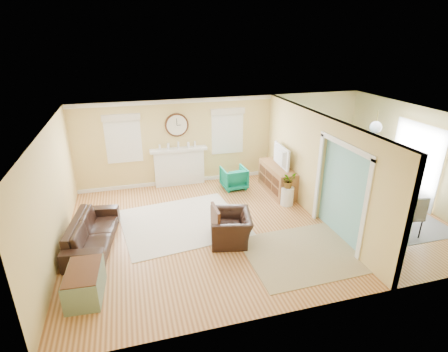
{
  "coord_description": "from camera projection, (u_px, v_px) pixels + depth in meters",
  "views": [
    {
      "loc": [
        -2.86,
        -7.1,
        4.33
      ],
      "look_at": [
        -0.8,
        0.3,
        1.2
      ],
      "focal_mm": 28.0,
      "sensor_mm": 36.0,
      "label": 1
    }
  ],
  "objects": [
    {
      "name": "sofa",
      "position": [
        93.0,
        232.0,
        7.65
      ],
      "size": [
        1.14,
        2.23,
        0.62
      ],
      "primitive_type": "imported",
      "rotation": [
        0.0,
        0.0,
        1.42
      ],
      "color": "black",
      "rests_on": "floor"
    },
    {
      "name": "green_chair",
      "position": [
        234.0,
        178.0,
        10.48
      ],
      "size": [
        0.74,
        0.76,
        0.65
      ],
      "primitive_type": "imported",
      "rotation": [
        0.0,
        0.0,
        3.2
      ],
      "color": "#036D4D",
      "rests_on": "floor"
    },
    {
      "name": "partition",
      "position": [
        312.0,
        161.0,
        8.8
      ],
      "size": [
        0.17,
        6.0,
        2.6
      ],
      "color": "#D8C16A",
      "rests_on": "ground"
    },
    {
      "name": "garden_stool",
      "position": [
        287.0,
        196.0,
        9.46
      ],
      "size": [
        0.35,
        0.35,
        0.51
      ],
      "primitive_type": "cylinder",
      "color": "white",
      "rests_on": "floor"
    },
    {
      "name": "rug_grey",
      "position": [
        374.0,
        212.0,
        9.14
      ],
      "size": [
        2.49,
        3.11,
        0.01
      ],
      "primitive_type": "cube",
      "color": "gray",
      "rests_on": "floor"
    },
    {
      "name": "eames_chair",
      "position": [
        231.0,
        228.0,
        7.78
      ],
      "size": [
        1.07,
        1.17,
        0.66
      ],
      "primitive_type": "imported",
      "rotation": [
        0.0,
        0.0,
        -1.78
      ],
      "color": "black",
      "rests_on": "floor"
    },
    {
      "name": "wall_left",
      "position": [
        52.0,
        195.0,
        7.07
      ],
      "size": [
        0.02,
        6.0,
        2.6
      ],
      "primitive_type": "cube",
      "color": "#D8C16A",
      "rests_on": "ground"
    },
    {
      "name": "wall_front",
      "position": [
        329.0,
        241.0,
        5.51
      ],
      "size": [
        9.0,
        0.02,
        2.6
      ],
      "primitive_type": "cube",
      "color": "#D8C16A",
      "rests_on": "ground"
    },
    {
      "name": "dining_chair_s",
      "position": [
        411.0,
        212.0,
        7.9
      ],
      "size": [
        0.52,
        0.52,
        1.02
      ],
      "color": "gray",
      "rests_on": "floor"
    },
    {
      "name": "dining_chair_w",
      "position": [
        354.0,
        193.0,
        8.83
      ],
      "size": [
        0.54,
        0.54,
        1.03
      ],
      "color": "white",
      "rests_on": "floor"
    },
    {
      "name": "pendant",
      "position": [
        376.0,
        127.0,
        8.6
      ],
      "size": [
        0.3,
        0.3,
        0.55
      ],
      "color": "gold",
      "rests_on": "ceiling"
    },
    {
      "name": "fireplace",
      "position": [
        179.0,
        166.0,
        10.65
      ],
      "size": [
        1.7,
        0.3,
        1.17
      ],
      "color": "white",
      "rests_on": "ground"
    },
    {
      "name": "dining_table",
      "position": [
        376.0,
        201.0,
        9.02
      ],
      "size": [
        1.48,
        2.08,
        0.66
      ],
      "primitive_type": "imported",
      "rotation": [
        0.0,
        0.0,
        1.33
      ],
      "color": "#4E2512",
      "rests_on": "floor"
    },
    {
      "name": "dining_chair_n",
      "position": [
        348.0,
        177.0,
        9.98
      ],
      "size": [
        0.41,
        0.41,
        0.9
      ],
      "color": "gray",
      "rests_on": "floor"
    },
    {
      "name": "tv",
      "position": [
        278.0,
        156.0,
        9.93
      ],
      "size": [
        0.19,
        1.07,
        0.61
      ],
      "primitive_type": "imported",
      "rotation": [
        0.0,
        0.0,
        1.52
      ],
      "color": "black",
      "rests_on": "credenza"
    },
    {
      "name": "wall_clock",
      "position": [
        177.0,
        125.0,
        10.25
      ],
      "size": [
        0.7,
        0.07,
        0.7
      ],
      "color": "#4E2512",
      "rests_on": "wall_back"
    },
    {
      "name": "credenza",
      "position": [
        277.0,
        179.0,
        10.2
      ],
      "size": [
        0.55,
        1.63,
        0.8
      ],
      "color": "olive",
      "rests_on": "floor"
    },
    {
      "name": "trunk",
      "position": [
        85.0,
        283.0,
        6.13
      ],
      "size": [
        0.65,
        0.99,
        0.55
      ],
      "color": "gray",
      "rests_on": "floor"
    },
    {
      "name": "floor",
      "position": [
        258.0,
        222.0,
        8.68
      ],
      "size": [
        9.0,
        9.0,
        0.0
      ],
      "primitive_type": "plane",
      "color": "brown",
      "rests_on": "ground"
    },
    {
      "name": "wall_back",
      "position": [
        225.0,
        139.0,
        10.87
      ],
      "size": [
        9.0,
        0.02,
        2.6
      ],
      "primitive_type": "cube",
      "color": "#D8C16A",
      "rests_on": "ground"
    },
    {
      "name": "window_left",
      "position": [
        123.0,
        135.0,
        9.93
      ],
      "size": [
        1.05,
        0.13,
        1.42
      ],
      "color": "white",
      "rests_on": "wall_back"
    },
    {
      "name": "wall_right",
      "position": [
        418.0,
        156.0,
        9.31
      ],
      "size": [
        0.02,
        6.0,
        2.6
      ],
      "primitive_type": "cube",
      "color": "#D8C16A",
      "rests_on": "ground"
    },
    {
      "name": "window_right",
      "position": [
        227.0,
        128.0,
        10.7
      ],
      "size": [
        1.05,
        0.13,
        1.42
      ],
      "color": "white",
      "rests_on": "wall_back"
    },
    {
      "name": "rug_jute",
      "position": [
        304.0,
        253.0,
        7.43
      ],
      "size": [
        2.47,
        2.03,
        0.01
      ],
      "primitive_type": "cube",
      "rotation": [
        0.0,
        0.0,
        0.02
      ],
      "color": "tan",
      "rests_on": "floor"
    },
    {
      "name": "rug_cream",
      "position": [
        182.0,
        222.0,
        8.64
      ],
      "size": [
        3.12,
        2.79,
        0.02
      ],
      "primitive_type": "cube",
      "rotation": [
        0.0,
        0.0,
        0.12
      ],
      "color": "beige",
      "rests_on": "floor"
    },
    {
      "name": "ceiling",
      "position": [
        263.0,
        119.0,
        7.7
      ],
      "size": [
        9.0,
        6.0,
        0.02
      ],
      "primitive_type": "cube",
      "color": "white",
      "rests_on": "wall_back"
    },
    {
      "name": "potted_plant",
      "position": [
        288.0,
        180.0,
        9.28
      ],
      "size": [
        0.49,
        0.45,
        0.44
      ],
      "primitive_type": "imported",
      "rotation": [
        0.0,
        0.0,
        0.31
      ],
      "color": "#337F33",
      "rests_on": "garden_stool"
    },
    {
      "name": "dining_chair_e",
      "position": [
        400.0,
        190.0,
        9.06
      ],
      "size": [
        0.54,
        0.54,
        0.97
      ],
      "color": "gray",
      "rests_on": "floor"
    },
    {
      "name": "french_doors",
      "position": [
        415.0,
        164.0,
        9.37
      ],
      "size": [
        0.06,
        1.7,
        2.2
      ],
      "color": "white",
      "rests_on": "ground"
    }
  ]
}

